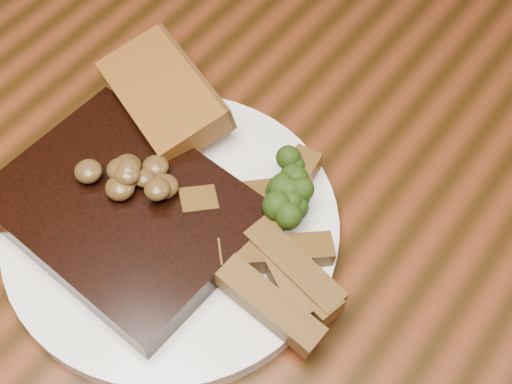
# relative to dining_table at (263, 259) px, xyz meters

# --- Properties ---
(dining_table) EXTENTS (1.60, 0.90, 0.75)m
(dining_table) POSITION_rel_dining_table_xyz_m (0.00, 0.00, 0.00)
(dining_table) COLOR #542410
(dining_table) RESTS_ON ground
(plate) EXTENTS (0.32, 0.32, 0.01)m
(plate) POSITION_rel_dining_table_xyz_m (-0.04, -0.06, 0.10)
(plate) COLOR white
(plate) RESTS_ON dining_table
(steak) EXTENTS (0.20, 0.16, 0.03)m
(steak) POSITION_rel_dining_table_xyz_m (-0.07, -0.08, 0.12)
(steak) COLOR black
(steak) RESTS_ON plate
(steak_bone) EXTENTS (0.13, 0.02, 0.02)m
(steak_bone) POSITION_rel_dining_table_xyz_m (-0.07, -0.15, 0.11)
(steak_bone) COLOR beige
(steak_bone) RESTS_ON plate
(mushroom_pile) EXTENTS (0.06, 0.06, 0.03)m
(mushroom_pile) POSITION_rel_dining_table_xyz_m (-0.08, -0.07, 0.15)
(mushroom_pile) COLOR #53381A
(mushroom_pile) RESTS_ON steak
(garlic_bread) EXTENTS (0.13, 0.10, 0.03)m
(garlic_bread) POSITION_rel_dining_table_xyz_m (-0.12, 0.01, 0.12)
(garlic_bread) COLOR brown
(garlic_bread) RESTS_ON plate
(potato_wedges) EXTENTS (0.11, 0.11, 0.02)m
(potato_wedges) POSITION_rel_dining_table_xyz_m (0.03, -0.05, 0.12)
(potato_wedges) COLOR brown
(potato_wedges) RESTS_ON plate
(broccoli_cluster) EXTENTS (0.06, 0.06, 0.04)m
(broccoli_cluster) POSITION_rel_dining_table_xyz_m (0.03, -0.00, 0.12)
(broccoli_cluster) COLOR #213D0D
(broccoli_cluster) RESTS_ON plate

